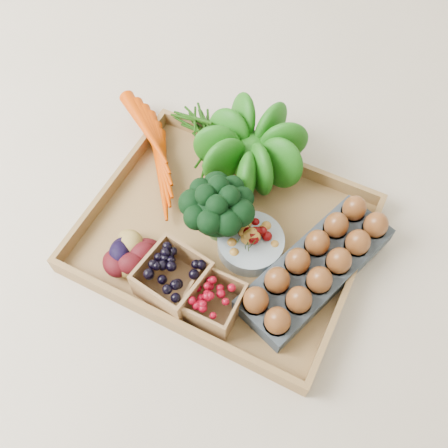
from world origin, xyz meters
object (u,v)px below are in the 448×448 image
at_px(tray, 224,237).
at_px(egg_carton, 315,269).
at_px(broccoli, 218,218).
at_px(cherry_bowl, 251,243).

xyz_separation_m(tray, egg_carton, (0.20, 0.00, 0.03)).
relative_size(tray, broccoli, 3.77).
height_order(tray, broccoli, broccoli).
height_order(tray, egg_carton, egg_carton).
height_order(broccoli, egg_carton, broccoli).
height_order(broccoli, cherry_bowl, broccoli).
distance_m(tray, broccoli, 0.07).
relative_size(broccoli, cherry_bowl, 1.08).
bearing_deg(cherry_bowl, egg_carton, 1.86).
bearing_deg(broccoli, egg_carton, 0.34).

